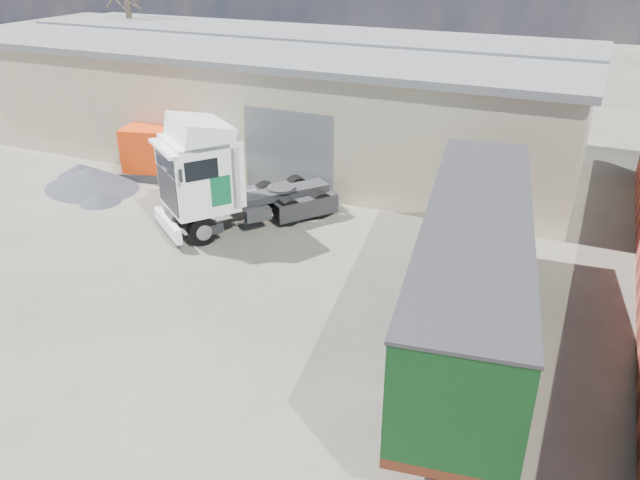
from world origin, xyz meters
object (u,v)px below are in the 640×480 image
at_px(tractor_unit, 220,181).
at_px(panel_van, 209,162).
at_px(orange_skip, 166,155).
at_px(box_trailer, 473,265).

bearing_deg(tractor_unit, panel_van, 165.89).
xyz_separation_m(tractor_unit, orange_skip, (-5.34, 3.70, -0.84)).
height_order(tractor_unit, orange_skip, tractor_unit).
bearing_deg(orange_skip, box_trailer, -40.16).
xyz_separation_m(box_trailer, panel_van, (-12.82, 7.21, -1.32)).
bearing_deg(panel_van, orange_skip, 153.62).
bearing_deg(panel_van, box_trailer, -51.05).
bearing_deg(orange_skip, panel_van, -18.91).
relative_size(tractor_unit, orange_skip, 1.61).
relative_size(box_trailer, orange_skip, 2.94).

